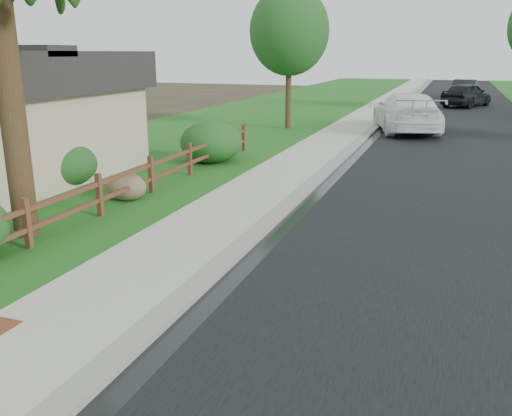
% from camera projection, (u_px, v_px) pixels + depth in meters
% --- Properties ---
extents(ground, '(120.00, 120.00, 0.00)m').
position_uv_depth(ground, '(97.00, 352.00, 7.24)').
color(ground, '#332D1C').
extents(road, '(8.00, 90.00, 0.02)m').
position_uv_depth(road, '(460.00, 110.00, 37.37)').
color(road, black).
rests_on(road, ground).
extents(curb, '(0.40, 90.00, 0.12)m').
position_uv_depth(curb, '(397.00, 108.00, 38.73)').
color(curb, gray).
rests_on(curb, ground).
extents(wet_gutter, '(0.50, 90.00, 0.00)m').
position_uv_depth(wet_gutter, '(402.00, 108.00, 38.63)').
color(wet_gutter, black).
rests_on(wet_gutter, road).
extents(sidewalk, '(2.20, 90.00, 0.10)m').
position_uv_depth(sidewalk, '(379.00, 107.00, 39.16)').
color(sidewalk, '#ADAA97').
rests_on(sidewalk, ground).
extents(grass_strip, '(1.60, 90.00, 0.06)m').
position_uv_depth(grass_strip, '(353.00, 107.00, 39.78)').
color(grass_strip, '#224E16').
rests_on(grass_strip, ground).
extents(lawn_near, '(9.00, 90.00, 0.04)m').
position_uv_depth(lawn_near, '(285.00, 104.00, 41.48)').
color(lawn_near, '#224E16').
rests_on(lawn_near, ground).
extents(ranch_fence, '(0.12, 16.92, 1.10)m').
position_uv_depth(ranch_fence, '(127.00, 182.00, 14.03)').
color(ranch_fence, '#472917').
rests_on(ranch_fence, ground).
extents(white_suv, '(4.29, 7.07, 1.92)m').
position_uv_depth(white_suv, '(407.00, 112.00, 27.08)').
color(white_suv, white).
rests_on(white_suv, road).
extents(dark_car_mid, '(3.97, 5.51, 1.74)m').
position_uv_depth(dark_car_mid, '(467.00, 95.00, 39.58)').
color(dark_car_mid, black).
rests_on(dark_car_mid, road).
extents(dark_car_far, '(2.26, 5.26, 1.68)m').
position_uv_depth(dark_car_far, '(464.00, 90.00, 44.81)').
color(dark_car_far, black).
rests_on(dark_car_far, road).
extents(boulder, '(1.28, 1.04, 0.77)m').
position_uv_depth(boulder, '(126.00, 187.00, 14.54)').
color(boulder, brown).
rests_on(boulder, ground).
extents(shrub_b, '(2.06, 2.06, 1.32)m').
position_uv_depth(shrub_b, '(65.00, 165.00, 16.03)').
color(shrub_b, '#19471B').
rests_on(shrub_b, ground).
extents(shrub_d, '(2.83, 2.83, 1.51)m').
position_uv_depth(shrub_d, '(211.00, 142.00, 19.44)').
color(shrub_d, '#19471B').
rests_on(shrub_d, ground).
extents(tree_near_left, '(4.00, 4.00, 7.09)m').
position_uv_depth(tree_near_left, '(289.00, 31.00, 27.04)').
color(tree_near_left, '#352915').
rests_on(tree_near_left, ground).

